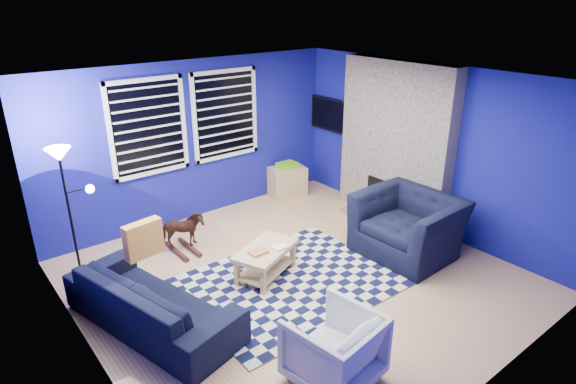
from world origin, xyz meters
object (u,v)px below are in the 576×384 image
object	(u,v)px
tv	(332,115)
floor_lamp	(64,173)
coffee_table	(266,256)
cabinet	(287,181)
sofa	(152,301)
armchair_bent	(334,348)
armchair_big	(408,225)
rocking_horse	(182,231)

from	to	relation	value
tv	floor_lamp	bearing A→B (deg)	-177.54
coffee_table	cabinet	bearing A→B (deg)	45.73
sofa	armchair_bent	world-z (taller)	armchair_bent
armchair_big	coffee_table	world-z (taller)	armchair_big
sofa	armchair_big	distance (m)	3.52
armchair_big	coffee_table	bearing A→B (deg)	-112.39
tv	cabinet	distance (m)	1.41
tv	sofa	bearing A→B (deg)	-157.85
tv	armchair_bent	bearing A→B (deg)	-132.81
coffee_table	tv	bearing A→B (deg)	32.23
armchair_bent	rocking_horse	distance (m)	3.09
armchair_bent	coffee_table	xyz separation A→B (m)	(0.56, 1.83, -0.05)
armchair_bent	coffee_table	bearing A→B (deg)	-114.94
sofa	cabinet	distance (m)	3.99
armchair_bent	rocking_horse	xyz separation A→B (m)	(0.03, 3.09, -0.02)
sofa	armchair_bent	distance (m)	2.06
tv	armchair_bent	distance (m)	4.95
armchair_big	coffee_table	distance (m)	2.04
armchair_big	cabinet	bearing A→B (deg)	177.93
armchair_bent	cabinet	size ratio (longest dim) A/B	1.10
tv	floor_lamp	size ratio (longest dim) A/B	0.58
sofa	tv	bearing A→B (deg)	-82.11
tv	cabinet	world-z (taller)	tv
armchair_bent	cabinet	xyz separation A→B (m)	(2.48, 3.80, -0.08)
floor_lamp	sofa	bearing A→B (deg)	-78.97
cabinet	armchair_bent	bearing A→B (deg)	-110.91
sofa	floor_lamp	xyz separation A→B (m)	(-0.30, 1.54, 1.10)
tv	armchair_big	world-z (taller)	tv
coffee_table	floor_lamp	distance (m)	2.63
sofa	armchair_bent	bearing A→B (deg)	-165.92
rocking_horse	coffee_table	bearing A→B (deg)	-136.19
tv	coffee_table	size ratio (longest dim) A/B	1.01
armchair_big	armchair_bent	size ratio (longest dim) A/B	1.68
coffee_table	floor_lamp	xyz separation A→B (m)	(-1.84, 1.53, 1.11)
floor_lamp	tv	bearing A→B (deg)	2.46
armchair_big	cabinet	world-z (taller)	armchair_big
armchair_big	armchair_bent	distance (m)	2.71
sofa	armchair_bent	xyz separation A→B (m)	(0.98, -1.81, 0.04)
tv	armchair_big	distance (m)	2.75
rocking_horse	tv	bearing A→B (deg)	-60.90
coffee_table	armchair_big	bearing A→B (deg)	-20.62
rocking_horse	armchair_big	bearing A→B (deg)	-108.01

